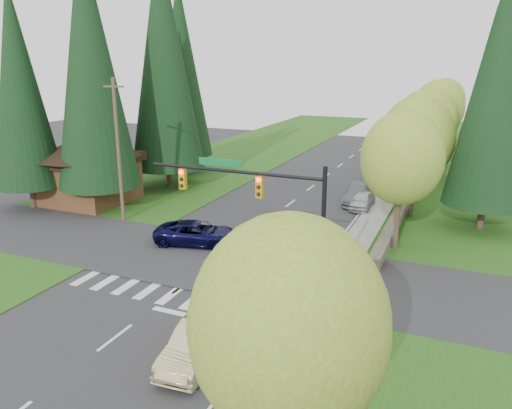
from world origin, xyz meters
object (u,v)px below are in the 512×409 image
Objects in this scene: parked_car_b at (358,194)px; parked_car_d at (377,164)px; parked_car_a at (363,200)px; suv_navy at (197,233)px; sedan_champagne at (199,342)px; parked_car_c at (386,171)px; parked_car_e at (405,148)px.

parked_car_d is at bearing 86.33° from parked_car_b.
suv_navy is at bearing -123.34° from parked_car_a.
suv_navy is 1.01× the size of parked_car_b.
parked_car_a is (1.60, 22.86, -0.10)m from sedan_champagne.
parked_car_c is at bearing 79.14° from parked_car_b.
parked_car_e is at bearing 78.35° from parked_car_d.
parked_car_e is at bearing 81.49° from parked_car_b.
parked_car_e is (0.00, 14.23, -0.01)m from parked_car_c.
parked_car_d is (0.20, 37.00, -0.01)m from sedan_champagne.
parked_car_a is 14.21m from parked_car_d.
parked_car_a is 1.58m from parked_car_b.
parked_car_a is 25.49m from parked_car_e.
parked_car_a is 0.75× the size of parked_car_e.
parked_car_b is (0.92, 24.28, -0.00)m from sedan_champagne.
suv_navy is 15.17m from parked_car_b.
parked_car_d is at bearing -91.64° from parked_car_e.
sedan_champagne is 0.87× the size of suv_navy.
sedan_champagne reaches higher than parked_car_c.
sedan_champagne reaches higher than parked_car_e.
parked_car_e is (0.00, 25.49, 0.09)m from parked_car_a.
parked_car_c is at bearing 90.00° from parked_car_a.
parked_car_a is at bearing -71.05° from parked_car_b.
parked_car_b reaches higher than parked_car_d.
sedan_champagne reaches higher than parked_car_b.
parked_car_c is (0.69, 9.85, -0.01)m from parked_car_b.
sedan_champagne is at bearing -99.04° from parked_car_b.
parked_car_c reaches higher than parked_car_a.
parked_car_b reaches higher than parked_car_c.
suv_navy is at bearing -125.11° from parked_car_b.
parked_car_d is at bearing 123.81° from parked_car_c.
parked_car_d is at bearing 85.52° from sedan_champagne.
parked_car_c is (0.00, 11.26, 0.09)m from parked_car_a.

